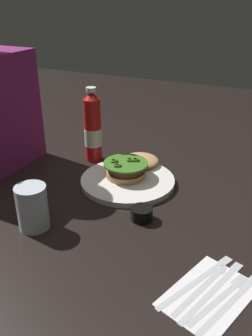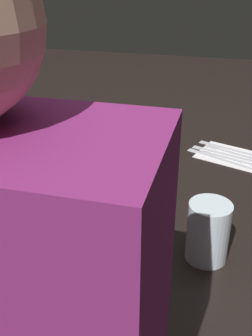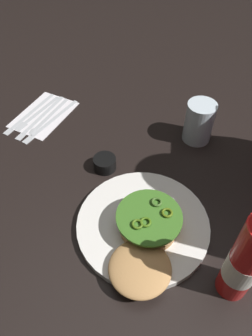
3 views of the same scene
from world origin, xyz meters
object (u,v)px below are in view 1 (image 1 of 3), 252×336
object	(u,v)px
condiment_cup	(142,214)
napkin	(209,295)
spoon_utensil	(209,280)
water_glass	(32,207)
table_knife	(201,277)
burger_sandwich	(131,166)
fork_utensil	(224,294)
butter_knife	(235,297)
dinner_plate	(128,181)
ketchup_bottle	(93,129)
steak_knife	(217,286)

from	to	relation	value
condiment_cup	napkin	distance (m)	0.28
spoon_utensil	condiment_cup	bearing A→B (deg)	54.55
water_glass	table_knife	bearing A→B (deg)	-90.34
burger_sandwich	fork_utensil	bearing A→B (deg)	-136.00
butter_knife	fork_utensil	size ratio (longest dim) A/B	1.18
water_glass	fork_utensil	bearing A→B (deg)	-93.56
fork_utensil	dinner_plate	bearing A→B (deg)	47.12
ketchup_bottle	butter_knife	size ratio (longest dim) A/B	1.23
ketchup_bottle	napkin	world-z (taller)	ketchup_bottle
ketchup_bottle	table_knife	distance (m)	0.64
napkin	burger_sandwich	bearing A→B (deg)	41.10
water_glass	ketchup_bottle	bearing A→B (deg)	8.65
fork_utensil	table_knife	bearing A→B (deg)	62.21
condiment_cup	table_knife	xyz separation A→B (m)	(-0.14, -0.19, -0.01)
condiment_cup	napkin	xyz separation A→B (m)	(-0.18, -0.22, -0.02)
dinner_plate	steak_knife	size ratio (longest dim) A/B	1.35
dinner_plate	napkin	world-z (taller)	dinner_plate
water_glass	spoon_utensil	distance (m)	0.44
ketchup_bottle	steak_knife	distance (m)	0.67
dinner_plate	burger_sandwich	size ratio (longest dim) A/B	1.27
fork_utensil	steak_knife	distance (m)	0.02
dinner_plate	table_knife	bearing A→B (deg)	-134.88
butter_knife	table_knife	bearing A→B (deg)	70.64
napkin	table_knife	world-z (taller)	table_knife
spoon_utensil	table_knife	bearing A→B (deg)	77.27
condiment_cup	butter_knife	bearing A→B (deg)	-122.79
burger_sandwich	water_glass	size ratio (longest dim) A/B	1.98
napkin	fork_utensil	size ratio (longest dim) A/B	1.09
dinner_plate	ketchup_bottle	xyz separation A→B (m)	(0.11, 0.18, 0.10)
water_glass	steak_knife	xyz separation A→B (m)	(-0.01, -0.45, -0.05)
ketchup_bottle	condiment_cup	xyz separation A→B (m)	(-0.26, -0.29, -0.10)
condiment_cup	spoon_utensil	xyz separation A→B (m)	(-0.15, -0.21, -0.01)
condiment_cup	napkin	world-z (taller)	condiment_cup
dinner_plate	water_glass	size ratio (longest dim) A/B	2.52
water_glass	dinner_plate	bearing A→B (deg)	-21.11
burger_sandwich	ketchup_bottle	size ratio (longest dim) A/B	0.89
condiment_cup	butter_knife	world-z (taller)	condiment_cup
table_knife	steak_knife	bearing A→B (deg)	-109.36
burger_sandwich	steak_knife	size ratio (longest dim) A/B	1.06
dinner_plate	burger_sandwich	bearing A→B (deg)	10.87
table_knife	dinner_plate	bearing A→B (deg)	45.12
burger_sandwich	fork_utensil	distance (m)	0.52
napkin	fork_utensil	distance (m)	0.03
burger_sandwich	spoon_utensil	world-z (taller)	burger_sandwich
napkin	fork_utensil	xyz separation A→B (m)	(0.01, -0.03, 0.00)
condiment_cup	water_glass	bearing A→B (deg)	121.98
condiment_cup	steak_knife	distance (m)	0.27
napkin	spoon_utensil	distance (m)	0.03
water_glass	spoon_utensil	xyz separation A→B (m)	(-0.01, -0.44, -0.05)
fork_utensil	table_knife	distance (m)	0.06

